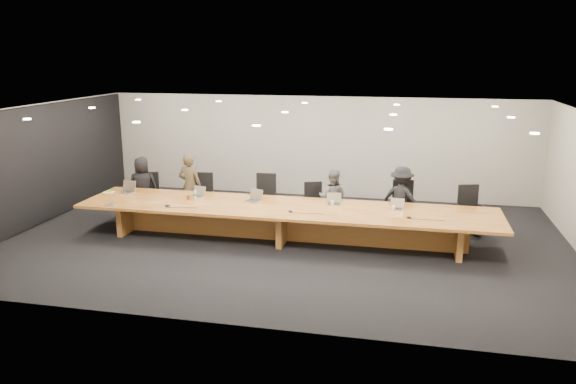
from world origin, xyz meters
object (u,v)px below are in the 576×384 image
Objects in this scene: person_d at (401,199)px; amber_mug at (189,198)px; chair_right at (403,205)px; paper_cup_far at (393,208)px; conference_table at (285,217)px; mic_center at (290,211)px; water_bottle at (195,195)px; laptop_c at (253,195)px; laptop_e at (397,204)px; person_b at (190,186)px; chair_far_right at (471,210)px; chair_mid_left at (264,198)px; chair_far_left at (149,194)px; person_c at (332,198)px; paper_cup_near at (332,203)px; chair_left at (202,195)px; av_box at (111,204)px; laptop_b at (197,192)px; laptop_a at (126,187)px; laptop_d at (334,199)px; mic_right at (409,217)px; chair_mid_right at (314,204)px; person_a at (143,186)px; mic_left at (167,205)px.

amber_mug is (-4.67, -1.11, 0.05)m from person_d.
chair_right reaches higher than paper_cup_far.
conference_table is 0.48m from mic_center.
laptop_c is at bearing 4.18° from water_bottle.
conference_table is 31.17× the size of laptop_e.
paper_cup_far is (3.08, -0.05, -0.09)m from laptop_c.
laptop_c is at bearing 156.46° from person_b.
laptop_e is (-1.61, -1.01, 0.31)m from chair_far_right.
chair_far_left is at bearing 178.95° from chair_mid_left.
person_c reaches higher than chair_mid_left.
paper_cup_near is at bearing 175.24° from paper_cup_far.
conference_table is 5.61× the size of person_b.
chair_far_left is at bearing 177.55° from chair_left.
chair_mid_left reaches higher than chair_left.
person_c is 1.92m from laptop_c.
av_box is (-1.47, -0.81, -0.03)m from amber_mug.
laptop_c is 3.60× the size of amber_mug.
chair_left is at bearing 119.41° from laptop_b.
person_b reaches higher than paper_cup_far.
person_c is at bearing 23.14° from laptop_a.
laptop_d is 2.65× the size of mic_right.
chair_far_left is 4.18m from chair_mid_right.
chair_far_right is at bearing -3.63° from chair_right.
paper_cup_near is at bearing -77.37° from chair_mid_right.
laptop_b is at bearing 171.54° from chair_far_right.
chair_mid_right reaches higher than laptop_e.
person_a is 6.64m from mic_right.
person_d reaches higher than chair_mid_left.
laptop_c is at bearing 37.61° from person_d.
person_d is 6.41m from laptop_a.
chair_far_right reaches higher than laptop_a.
chair_mid_right is 4.31m from person_a.
conference_table is 29.59× the size of laptop_b.
person_b is at bearing 2.84° from person_c.
laptop_c is (-4.75, -1.04, 0.33)m from chair_far_right.
laptop_e is 4.60m from amber_mug.
person_b reaches higher than laptop_a.
laptop_a is at bearing -154.28° from chair_left.
chair_far_left is at bearing -158.77° from person_a.
water_bottle is (-1.32, -0.10, -0.03)m from laptop_c.
chair_left is at bearing 43.27° from laptop_a.
chair_right is 1.03× the size of chair_far_right.
person_b is 14.63× the size of mic_center.
chair_right reaches higher than mic_left.
amber_mug is at bearing -142.99° from chair_mid_left.
person_c reaches higher than paper_cup_far.
laptop_a is at bearing -164.90° from laptop_b.
person_b is 1.13m from amber_mug.
chair_mid_left is 5.52× the size of water_bottle.
av_box is (-6.07, -0.99, -0.10)m from laptop_e.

